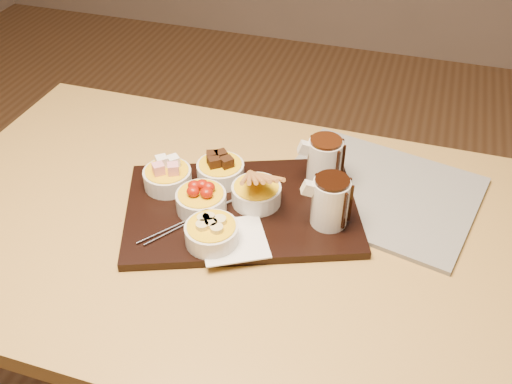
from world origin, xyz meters
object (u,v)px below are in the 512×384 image
(dining_table, at_px, (212,253))
(newspaper, at_px, (377,191))
(serving_board, at_px, (242,209))
(bowl_strawberries, at_px, (201,201))
(pitcher_milk_chocolate, at_px, (324,162))
(pitcher_dark_chocolate, at_px, (330,202))

(dining_table, relative_size, newspaper, 3.01)
(dining_table, distance_m, serving_board, 0.13)
(serving_board, xyz_separation_m, newspaper, (0.25, 0.14, -0.00))
(serving_board, distance_m, bowl_strawberries, 0.08)
(dining_table, height_order, bowl_strawberries, bowl_strawberries)
(bowl_strawberries, height_order, pitcher_milk_chocolate, pitcher_milk_chocolate)
(pitcher_milk_chocolate, distance_m, newspaper, 0.13)
(newspaper, bearing_deg, pitcher_milk_chocolate, -159.81)
(serving_board, xyz_separation_m, pitcher_milk_chocolate, (0.14, 0.13, 0.06))
(dining_table, height_order, pitcher_milk_chocolate, pitcher_milk_chocolate)
(serving_board, bearing_deg, pitcher_milk_chocolate, 21.80)
(dining_table, bearing_deg, pitcher_dark_chocolate, 10.22)
(bowl_strawberries, xyz_separation_m, newspaper, (0.32, 0.18, -0.03))
(bowl_strawberries, height_order, pitcher_dark_chocolate, pitcher_dark_chocolate)
(dining_table, height_order, pitcher_dark_chocolate, pitcher_dark_chocolate)
(serving_board, bearing_deg, pitcher_dark_chocolate, -19.98)
(dining_table, relative_size, pitcher_milk_chocolate, 12.31)
(pitcher_dark_chocolate, height_order, newspaper, pitcher_dark_chocolate)
(pitcher_milk_chocolate, relative_size, newspaper, 0.24)
(dining_table, xyz_separation_m, bowl_strawberries, (-0.02, 0.00, 0.14))
(bowl_strawberries, bearing_deg, serving_board, 25.08)
(dining_table, bearing_deg, serving_board, 33.89)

